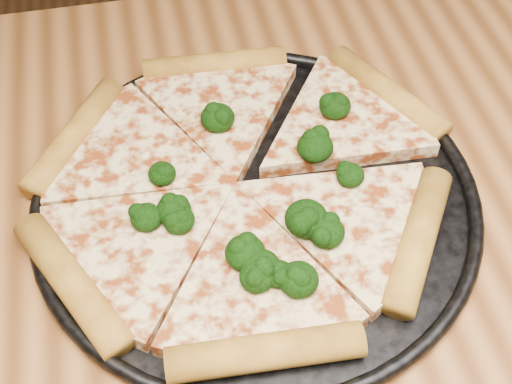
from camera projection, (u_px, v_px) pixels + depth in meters
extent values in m
cube|color=#9B6030|center=(341.00, 312.00, 0.57)|extent=(1.20, 0.90, 0.04)
cylinder|color=black|center=(256.00, 201.00, 0.62)|extent=(0.39, 0.39, 0.01)
torus|color=black|center=(256.00, 196.00, 0.61)|extent=(0.40, 0.40, 0.01)
cylinder|color=gold|center=(387.00, 93.00, 0.69)|extent=(0.09, 0.15, 0.03)
cylinder|color=gold|center=(215.00, 65.00, 0.72)|extent=(0.15, 0.04, 0.03)
cylinder|color=gold|center=(75.00, 136.00, 0.65)|extent=(0.10, 0.14, 0.03)
cylinder|color=gold|center=(72.00, 283.00, 0.55)|extent=(0.09, 0.15, 0.03)
cylinder|color=gold|center=(265.00, 352.00, 0.51)|extent=(0.15, 0.04, 0.03)
cylinder|color=gold|center=(418.00, 239.00, 0.57)|extent=(0.10, 0.14, 0.03)
ellipsoid|color=black|center=(299.00, 279.00, 0.53)|extent=(0.03, 0.03, 0.02)
ellipsoid|color=black|center=(306.00, 219.00, 0.57)|extent=(0.04, 0.04, 0.03)
ellipsoid|color=black|center=(162.00, 174.00, 0.61)|extent=(0.02, 0.02, 0.02)
ellipsoid|color=black|center=(261.00, 267.00, 0.54)|extent=(0.03, 0.03, 0.02)
ellipsoid|color=black|center=(335.00, 106.00, 0.66)|extent=(0.03, 0.03, 0.02)
ellipsoid|color=black|center=(315.00, 147.00, 0.62)|extent=(0.03, 0.03, 0.03)
ellipsoid|color=black|center=(218.00, 118.00, 0.65)|extent=(0.03, 0.03, 0.02)
ellipsoid|color=black|center=(257.00, 277.00, 0.54)|extent=(0.03, 0.03, 0.02)
ellipsoid|color=black|center=(174.00, 210.00, 0.58)|extent=(0.03, 0.03, 0.02)
ellipsoid|color=black|center=(245.00, 253.00, 0.55)|extent=(0.03, 0.03, 0.02)
ellipsoid|color=black|center=(350.00, 175.00, 0.60)|extent=(0.03, 0.03, 0.02)
ellipsoid|color=black|center=(279.00, 274.00, 0.54)|extent=(0.02, 0.02, 0.02)
ellipsoid|color=black|center=(146.00, 217.00, 0.57)|extent=(0.03, 0.03, 0.02)
ellipsoid|color=black|center=(327.00, 232.00, 0.56)|extent=(0.03, 0.03, 0.02)
ellipsoid|color=black|center=(179.00, 220.00, 0.57)|extent=(0.03, 0.03, 0.02)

